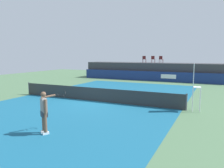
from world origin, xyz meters
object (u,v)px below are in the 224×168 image
object	(u,v)px
spectator_chair_center	(161,59)
umpire_chair	(195,84)
net_post_far	(186,102)
net_post_near	(29,88)
tennis_player	(45,111)
spectator_chair_far_left	(144,59)
tennis_ball	(44,105)
spectator_chair_left	(153,59)

from	to	relation	value
spectator_chair_center	umpire_chair	distance (m)	16.54
net_post_far	net_post_near	bearing A→B (deg)	180.00
tennis_player	net_post_near	bearing A→B (deg)	139.25
spectator_chair_center	net_post_far	distance (m)	16.50
spectator_chair_far_left	net_post_near	world-z (taller)	spectator_chair_far_left
umpire_chair	tennis_player	size ratio (longest dim) A/B	1.56
net_post_near	tennis_player	size ratio (longest dim) A/B	0.56
tennis_ball	umpire_chair	bearing A→B (deg)	16.35
spectator_chair_left	net_post_near	size ratio (longest dim) A/B	0.89
net_post_far	tennis_player	xyz separation A→B (m)	(-4.80, -6.55, 0.46)
spectator_chair_center	net_post_near	size ratio (longest dim) A/B	0.89
spectator_chair_center	net_post_near	bearing A→B (deg)	-115.06
umpire_chair	tennis_ball	world-z (taller)	umpire_chair
spectator_chair_far_left	net_post_far	world-z (taller)	spectator_chair_far_left
tennis_player	tennis_ball	size ratio (longest dim) A/B	26.03
spectator_chair_left	net_post_far	bearing A→B (deg)	-68.25
spectator_chair_center	umpire_chair	xyz separation A→B (m)	(5.57, -15.54, -1.11)
spectator_chair_center	spectator_chair_far_left	bearing A→B (deg)	-170.68
spectator_chair_left	net_post_near	bearing A→B (deg)	-111.85
spectator_chair_far_left	net_post_near	distance (m)	16.16
net_post_near	spectator_chair_left	bearing A→B (deg)	68.15
net_post_near	net_post_far	distance (m)	12.40
spectator_chair_center	tennis_player	size ratio (longest dim) A/B	0.50
spectator_chair_far_left	spectator_chair_center	distance (m)	2.17
spectator_chair_left	tennis_ball	xyz separation A→B (m)	(-2.28, -18.13, -2.66)
net_post_near	spectator_chair_center	bearing A→B (deg)	64.94
spectator_chair_far_left	net_post_near	xyz separation A→B (m)	(-5.11, -15.17, -2.19)
net_post_far	tennis_ball	bearing A→B (deg)	-162.77
spectator_chair_left	umpire_chair	bearing A→B (deg)	-66.91
spectator_chair_far_left	spectator_chair_center	world-z (taller)	same
spectator_chair_far_left	umpire_chair	distance (m)	17.07
umpire_chair	spectator_chair_center	bearing A→B (deg)	109.73
spectator_chair_center	tennis_player	world-z (taller)	spectator_chair_center
umpire_chair	net_post_far	size ratio (longest dim) A/B	2.76
spectator_chair_center	tennis_ball	bearing A→B (deg)	-100.37
spectator_chair_center	net_post_far	bearing A→B (deg)	-71.67
spectator_chair_far_left	tennis_ball	distance (m)	18.03
spectator_chair_left	net_post_near	distance (m)	16.85
net_post_near	net_post_far	size ratio (longest dim) A/B	1.00
spectator_chair_center	net_post_far	size ratio (longest dim) A/B	0.89
spectator_chair_left	tennis_ball	distance (m)	18.46
spectator_chair_left	tennis_player	size ratio (longest dim) A/B	0.50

